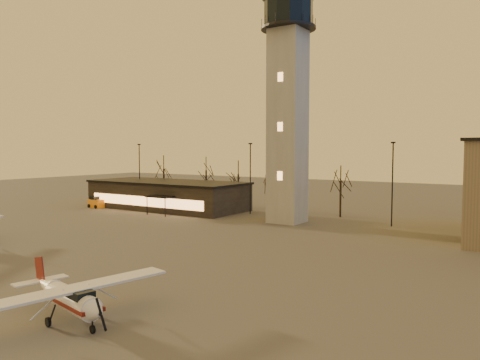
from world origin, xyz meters
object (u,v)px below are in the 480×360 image
(control_tower, at_px, (288,92))
(terminal, at_px, (167,195))
(service_cart, at_px, (97,203))
(cessna_front, at_px, (73,304))

(control_tower, height_order, terminal, control_tower)
(terminal, xyz_separation_m, service_cart, (-10.15, -5.33, -1.47))
(control_tower, distance_m, cessna_front, 40.54)
(terminal, distance_m, service_cart, 11.56)
(terminal, relative_size, cessna_front, 2.39)
(control_tower, relative_size, service_cart, 10.83)
(control_tower, xyz_separation_m, terminal, (-21.99, 1.98, -14.17))
(cessna_front, bearing_deg, service_cart, 150.65)
(control_tower, height_order, service_cart, control_tower)
(cessna_front, xyz_separation_m, service_cart, (-38.50, 33.64, -0.31))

